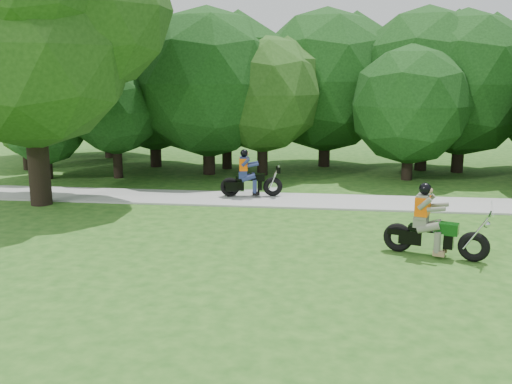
{
  "coord_description": "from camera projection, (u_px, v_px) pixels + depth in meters",
  "views": [
    {
      "loc": [
        -1.2,
        -10.68,
        4.2
      ],
      "look_at": [
        -3.04,
        3.66,
        1.19
      ],
      "focal_mm": 40.0,
      "sensor_mm": 36.0,
      "label": 1
    }
  ],
  "objects": [
    {
      "name": "big_tree_west",
      "position": [
        32.0,
        23.0,
        17.87
      ],
      "size": [
        8.64,
        6.56,
        9.96
      ],
      "color": "black",
      "rests_on": "ground"
    },
    {
      "name": "chopper_motorcycle",
      "position": [
        430.0,
        229.0,
        13.29
      ],
      "size": [
        2.38,
        1.17,
        1.74
      ],
      "rotation": [
        0.0,
        0.0,
        -0.33
      ],
      "color": "black",
      "rests_on": "ground"
    },
    {
      "name": "touring_motorcycle",
      "position": [
        248.0,
        179.0,
        19.52
      ],
      "size": [
        2.14,
        0.87,
        1.64
      ],
      "rotation": [
        0.0,
        0.0,
        0.17
      ],
      "color": "black",
      "rests_on": "walkway"
    },
    {
      "name": "walkway",
      "position": [
        364.0,
        202.0,
        18.84
      ],
      "size": [
        60.0,
        2.2,
        0.06
      ],
      "primitive_type": "cube",
      "color": "#A0A09B",
      "rests_on": "ground"
    },
    {
      "name": "ground",
      "position": [
        387.0,
        294.0,
        11.08
      ],
      "size": [
        100.0,
        100.0,
        0.0
      ],
      "primitive_type": "plane",
      "color": "#204F16",
      "rests_on": "ground"
    },
    {
      "name": "tree_line",
      "position": [
        382.0,
        86.0,
        24.48
      ],
      "size": [
        38.36,
        11.82,
        7.63
      ],
      "color": "black",
      "rests_on": "ground"
    }
  ]
}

